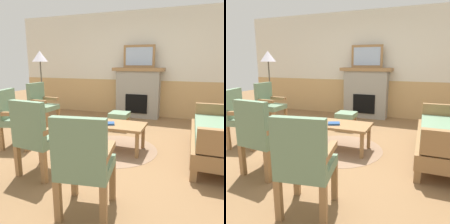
% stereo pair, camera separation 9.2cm
% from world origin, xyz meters
% --- Properties ---
extents(ground_plane, '(14.00, 14.00, 0.00)m').
position_xyz_m(ground_plane, '(0.00, 0.00, 0.00)').
color(ground_plane, olive).
extents(wall_back, '(7.20, 0.14, 2.70)m').
position_xyz_m(wall_back, '(0.00, 2.60, 1.31)').
color(wall_back, silver).
rests_on(wall_back, ground_plane).
extents(fireplace, '(1.30, 0.44, 1.28)m').
position_xyz_m(fireplace, '(0.00, 2.35, 0.65)').
color(fireplace, gray).
rests_on(fireplace, ground_plane).
extents(framed_picture, '(0.80, 0.04, 0.56)m').
position_xyz_m(framed_picture, '(0.00, 2.35, 1.56)').
color(framed_picture, olive).
rests_on(framed_picture, fireplace).
extents(couch, '(0.70, 1.80, 0.98)m').
position_xyz_m(couch, '(1.75, 0.22, 0.40)').
color(couch, olive).
rests_on(couch, ground_plane).
extents(coffee_table, '(0.96, 0.56, 0.44)m').
position_xyz_m(coffee_table, '(0.18, 0.01, 0.39)').
color(coffee_table, olive).
rests_on(coffee_table, ground_plane).
extents(round_rug, '(1.39, 1.39, 0.01)m').
position_xyz_m(round_rug, '(0.18, 0.01, 0.00)').
color(round_rug, '#896B51').
rests_on(round_rug, ground_plane).
extents(book_on_table, '(0.23, 0.21, 0.03)m').
position_xyz_m(book_on_table, '(0.09, -0.06, 0.46)').
color(book_on_table, navy).
rests_on(book_on_table, coffee_table).
extents(footstool, '(0.40, 0.40, 0.36)m').
position_xyz_m(footstool, '(-0.12, 1.16, 0.28)').
color(footstool, olive).
rests_on(footstool, ground_plane).
extents(armchair_near_fireplace, '(0.58, 0.58, 0.98)m').
position_xyz_m(armchair_near_fireplace, '(-1.46, -0.43, 0.54)').
color(armchair_near_fireplace, olive).
rests_on(armchair_near_fireplace, ground_plane).
extents(armchair_by_window_left, '(0.49, 0.49, 0.98)m').
position_xyz_m(armchair_by_window_left, '(-1.77, 0.69, 0.54)').
color(armchair_by_window_left, olive).
rests_on(armchair_by_window_left, ground_plane).
extents(armchair_front_left, '(0.52, 0.52, 0.98)m').
position_xyz_m(armchair_front_left, '(-0.47, -1.12, 0.54)').
color(armchair_front_left, olive).
rests_on(armchair_front_left, ground_plane).
extents(armchair_front_center, '(0.55, 0.55, 0.98)m').
position_xyz_m(armchair_front_center, '(0.44, -1.60, 0.54)').
color(armchair_front_center, olive).
rests_on(armchair_front_center, ground_plane).
extents(floor_lamp_by_chairs, '(0.36, 0.36, 1.68)m').
position_xyz_m(floor_lamp_by_chairs, '(-2.11, 1.20, 1.45)').
color(floor_lamp_by_chairs, '#332D28').
rests_on(floor_lamp_by_chairs, ground_plane).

